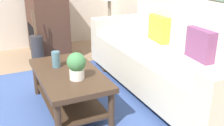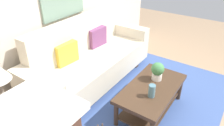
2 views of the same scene
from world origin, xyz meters
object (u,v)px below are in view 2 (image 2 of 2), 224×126
(throw_pillow_mustard, at_px, (66,53))
(potted_plant_tabletop, at_px, (157,71))
(side_table, at_px, (13,125))
(couch, at_px, (90,60))
(coffee_table, at_px, (151,94))
(throw_pillow_plum, at_px, (97,37))
(tabletop_vase, at_px, (152,91))

(throw_pillow_mustard, height_order, potted_plant_tabletop, throw_pillow_mustard)
(potted_plant_tabletop, bearing_deg, side_table, 146.08)
(couch, bearing_deg, coffee_table, -94.31)
(throw_pillow_mustard, bearing_deg, couch, -18.68)
(couch, xyz_separation_m, side_table, (-1.47, -0.05, -0.15))
(couch, distance_m, throw_pillow_plum, 0.46)
(couch, distance_m, tabletop_vase, 1.25)
(throw_pillow_plum, bearing_deg, tabletop_vase, -115.47)
(coffee_table, distance_m, potted_plant_tabletop, 0.33)
(couch, xyz_separation_m, throw_pillow_mustard, (-0.37, 0.12, 0.25))
(throw_pillow_plum, bearing_deg, couch, -161.32)
(tabletop_vase, distance_m, potted_plant_tabletop, 0.40)
(tabletop_vase, relative_size, potted_plant_tabletop, 0.65)
(tabletop_vase, xyz_separation_m, potted_plant_tabletop, (0.38, 0.10, 0.06))
(side_table, bearing_deg, throw_pillow_mustard, 9.25)
(throw_pillow_mustard, xyz_separation_m, throw_pillow_plum, (0.74, 0.00, 0.00))
(couch, relative_size, side_table, 4.19)
(coffee_table, bearing_deg, side_table, 141.73)
(throw_pillow_plum, height_order, potted_plant_tabletop, throw_pillow_plum)
(coffee_table, bearing_deg, potted_plant_tabletop, 7.65)
(couch, xyz_separation_m, coffee_table, (-0.09, -1.15, -0.12))
(throw_pillow_mustard, distance_m, side_table, 1.19)
(throw_pillow_plum, xyz_separation_m, tabletop_vase, (-0.64, -1.35, -0.17))
(tabletop_vase, bearing_deg, throw_pillow_plum, 64.53)
(coffee_table, height_order, tabletop_vase, tabletop_vase)
(couch, bearing_deg, potted_plant_tabletop, -84.23)
(throw_pillow_plum, height_order, tabletop_vase, throw_pillow_plum)
(couch, distance_m, throw_pillow_mustard, 0.46)
(coffee_table, height_order, side_table, side_table)
(couch, bearing_deg, tabletop_vase, -102.55)
(coffee_table, bearing_deg, throw_pillow_mustard, 102.53)
(throw_pillow_plum, relative_size, potted_plant_tabletop, 1.37)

